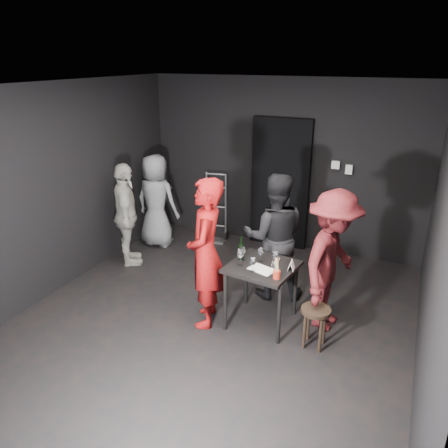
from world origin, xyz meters
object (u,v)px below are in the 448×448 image
at_px(woman_black, 275,230).
at_px(tasting_table, 262,273).
at_px(hand_truck, 215,228).
at_px(man_maroon, 333,254).
at_px(breadstick_cup, 277,269).
at_px(stool, 315,317).
at_px(bystander_cream, 126,213).
at_px(server_red, 206,241).
at_px(bystander_grey, 156,200).
at_px(wine_bottle, 241,251).

bearing_deg(woman_black, tasting_table, 77.89).
bearing_deg(tasting_table, hand_truck, 127.55).
bearing_deg(woman_black, man_maroon, 134.57).
height_order(tasting_table, breadstick_cup, breadstick_cup).
xyz_separation_m(tasting_table, stool, (0.69, -0.20, -0.29)).
xyz_separation_m(stool, man_maroon, (0.04, 0.48, 0.55)).
bearing_deg(woman_black, hand_truck, -61.70).
xyz_separation_m(woman_black, bystander_cream, (-2.29, -0.01, -0.11)).
bearing_deg(bystander_cream, woman_black, -128.44).
distance_m(hand_truck, server_red, 2.62).
bearing_deg(bystander_grey, tasting_table, 150.16).
distance_m(hand_truck, bystander_grey, 1.13).
xyz_separation_m(man_maroon, breadstick_cup, (-0.48, -0.50, -0.05)).
xyz_separation_m(woman_black, bystander_grey, (-2.28, 0.79, -0.14)).
height_order(hand_truck, tasting_table, hand_truck).
distance_m(woman_black, man_maroon, 0.90).
bearing_deg(man_maroon, tasting_table, 120.21).
bearing_deg(man_maroon, stool, -175.07).
height_order(woman_black, wine_bottle, woman_black).
distance_m(hand_truck, bystander_cream, 1.70).
xyz_separation_m(hand_truck, bystander_cream, (-0.80, -1.37, 0.59)).
relative_size(tasting_table, bystander_grey, 0.48).
height_order(hand_truck, breadstick_cup, hand_truck).
xyz_separation_m(wine_bottle, breadstick_cup, (0.53, -0.27, 0.01)).
relative_size(bystander_cream, wine_bottle, 5.71).
height_order(wine_bottle, breadstick_cup, wine_bottle).
bearing_deg(server_red, wine_bottle, 112.31).
bearing_deg(stool, wine_bottle, 165.74).
xyz_separation_m(hand_truck, tasting_table, (1.57, -2.04, 0.44)).
xyz_separation_m(man_maroon, bystander_grey, (-3.09, 1.19, -0.13)).
xyz_separation_m(server_red, bystander_cream, (-1.77, 0.91, -0.23)).
height_order(server_red, woman_black, server_red).
bearing_deg(man_maroon, wine_bottle, 112.33).
bearing_deg(bystander_cream, wine_bottle, -145.19).
bearing_deg(woman_black, bystander_cream, -18.91).
bearing_deg(tasting_table, bystander_cream, 164.31).
bearing_deg(bystander_cream, tasting_table, -144.32).
relative_size(hand_truck, man_maroon, 0.64).
xyz_separation_m(bystander_grey, wine_bottle, (2.08, -1.42, 0.08)).
bearing_deg(hand_truck, wine_bottle, -66.87).
relative_size(woman_black, man_maroon, 1.00).
relative_size(tasting_table, man_maroon, 0.41).
bearing_deg(man_maroon, breadstick_cup, 145.80).
relative_size(hand_truck, server_red, 0.56).
bearing_deg(bystander_cream, breadstick_cup, -147.53).
xyz_separation_m(server_red, man_maroon, (1.32, 0.52, -0.13)).
bearing_deg(bystander_grey, wine_bottle, 147.64).
bearing_deg(wine_bottle, bystander_cream, 163.44).
bearing_deg(breadstick_cup, man_maroon, 46.27).
relative_size(hand_truck, bystander_grey, 0.75).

